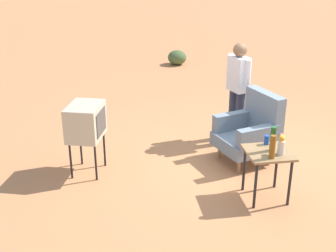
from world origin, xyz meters
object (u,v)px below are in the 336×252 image
object	(u,v)px
flower_vase	(281,143)
soda_can_blue	(267,140)
bottle_tall_amber	(273,147)
tv_on_stand	(86,122)
side_table	(268,159)
armchair	(251,130)
bottle_wine_green	(273,139)
person_standing	(238,86)

from	to	relation	value
flower_vase	soda_can_blue	bearing A→B (deg)	-168.66
bottle_tall_amber	tv_on_stand	bearing A→B (deg)	-119.08
tv_on_stand	side_table	bearing A→B (deg)	64.93
tv_on_stand	soda_can_blue	bearing A→B (deg)	69.88
tv_on_stand	flower_vase	bearing A→B (deg)	63.98
tv_on_stand	bottle_tall_amber	world-z (taller)	tv_on_stand
tv_on_stand	bottle_tall_amber	distance (m)	2.56
armchair	soda_can_blue	distance (m)	0.89
tv_on_stand	bottle_wine_green	distance (m)	2.55
bottle_wine_green	soda_can_blue	distance (m)	0.22
bottle_wine_green	flower_vase	distance (m)	0.14
side_table	bottle_tall_amber	bearing A→B (deg)	-10.13
flower_vase	tv_on_stand	bearing A→B (deg)	-116.02
side_table	flower_vase	bearing A→B (deg)	48.02
side_table	tv_on_stand	bearing A→B (deg)	-115.07
tv_on_stand	soda_can_blue	xyz separation A→B (m)	(0.85, 2.32, -0.06)
tv_on_stand	soda_can_blue	distance (m)	2.48
soda_can_blue	tv_on_stand	bearing A→B (deg)	-110.12
bottle_wine_green	person_standing	bearing A→B (deg)	176.57
person_standing	bottle_wine_green	size ratio (longest dim) A/B	5.12
armchair	tv_on_stand	size ratio (longest dim) A/B	1.03
tv_on_stand	flower_vase	distance (m)	2.66
person_standing	bottle_tall_amber	xyz separation A→B (m)	(2.05, -0.19, -0.13)
bottle_tall_amber	side_table	bearing A→B (deg)	169.87
bottle_tall_amber	soda_can_blue	distance (m)	0.41
armchair	person_standing	world-z (taller)	person_standing
soda_can_blue	flower_vase	distance (m)	0.33
flower_vase	side_table	bearing A→B (deg)	-131.98
bottle_wine_green	bottle_tall_amber	bearing A→B (deg)	-21.83
soda_can_blue	flower_vase	world-z (taller)	flower_vase
flower_vase	bottle_wine_green	bearing A→B (deg)	-152.38
armchair	side_table	xyz separation A→B (m)	(1.07, -0.14, 0.06)
person_standing	bottle_wine_green	bearing A→B (deg)	-3.43
armchair	flower_vase	xyz separation A→B (m)	(1.17, -0.03, 0.31)
tv_on_stand	bottle_wine_green	bearing A→B (deg)	65.82
armchair	tv_on_stand	distance (m)	2.43
side_table	bottle_wine_green	xyz separation A→B (m)	(-0.02, 0.05, 0.26)
soda_can_blue	flower_vase	bearing A→B (deg)	11.34
armchair	person_standing	distance (m)	0.91
tv_on_stand	bottle_tall_amber	xyz separation A→B (m)	(1.25, 2.24, 0.03)
person_standing	side_table	bearing A→B (deg)	-4.88
side_table	soda_can_blue	xyz separation A→B (m)	(-0.21, 0.05, 0.16)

